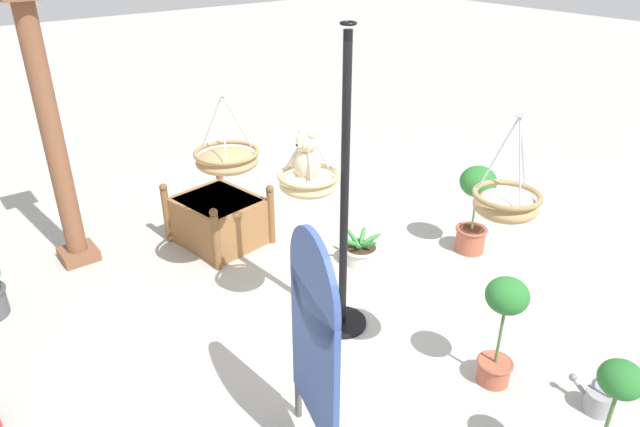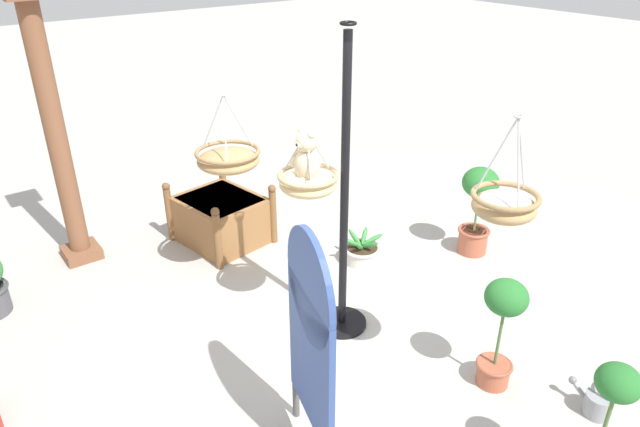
# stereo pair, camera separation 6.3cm
# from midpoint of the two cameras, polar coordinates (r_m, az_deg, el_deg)

# --- Properties ---
(ground_plane) EXTENTS (40.00, 40.00, 0.00)m
(ground_plane) POSITION_cam_midpoint_polar(r_m,az_deg,el_deg) (5.35, 0.32, -10.44)
(ground_plane) COLOR #ADAAA3
(display_pole_central) EXTENTS (0.44, 0.44, 2.63)m
(display_pole_central) POSITION_cam_midpoint_polar(r_m,az_deg,el_deg) (4.82, 1.98, -3.03)
(display_pole_central) COLOR black
(display_pole_central) RESTS_ON ground
(hanging_basket_with_teddy) EXTENTS (0.49, 0.49, 0.53)m
(hanging_basket_with_teddy) POSITION_cam_midpoint_polar(r_m,az_deg,el_deg) (4.52, -1.57, 3.15)
(hanging_basket_with_teddy) COLOR tan
(teddy_bear) EXTENTS (0.31, 0.27, 0.44)m
(teddy_bear) POSITION_cam_midpoint_polar(r_m,az_deg,el_deg) (4.44, -1.83, 5.34)
(teddy_bear) COLOR beige
(hanging_basket_left_high) EXTENTS (0.43, 0.43, 0.68)m
(hanging_basket_left_high) POSITION_cam_midpoint_polar(r_m,az_deg,el_deg) (3.79, 17.55, 0.99)
(hanging_basket_left_high) COLOR tan
(hanging_basket_right_low) EXTENTS (0.58, 0.58, 0.69)m
(hanging_basket_right_low) POSITION_cam_midpoint_polar(r_m,az_deg,el_deg) (5.18, -9.60, 5.34)
(hanging_basket_right_low) COLOR #A37F51
(greenhouse_pillar_right) EXTENTS (0.38, 0.38, 2.75)m
(greenhouse_pillar_right) POSITION_cam_midpoint_polar(r_m,az_deg,el_deg) (6.22, -25.23, 6.38)
(greenhouse_pillar_right) COLOR brown
(greenhouse_pillar_right) RESTS_ON ground
(wooden_planter_box) EXTENTS (1.09, 0.99, 0.71)m
(wooden_planter_box) POSITION_cam_midpoint_polar(r_m,az_deg,el_deg) (6.51, -10.29, -0.51)
(wooden_planter_box) COLOR olive
(wooden_planter_box) RESTS_ON ground
(potted_plant_flowering_red) EXTENTS (0.38, 0.38, 0.99)m
(potted_plant_flowering_red) POSITION_cam_midpoint_polar(r_m,az_deg,el_deg) (6.32, 14.90, 0.83)
(potted_plant_flowering_red) COLOR #AD563D
(potted_plant_flowering_red) RESTS_ON ground
(potted_plant_bushy_green) EXTENTS (0.32, 0.32, 0.95)m
(potted_plant_bushy_green) POSITION_cam_midpoint_polar(r_m,az_deg,el_deg) (4.58, 17.29, -10.46)
(potted_plant_bushy_green) COLOR #AD563D
(potted_plant_bushy_green) RESTS_ON ground
(potted_plant_trailing_ivy) EXTENTS (0.45, 0.45, 0.33)m
(potted_plant_trailing_ivy) POSITION_cam_midpoint_polar(r_m,az_deg,el_deg) (6.13, 3.74, -3.77)
(potted_plant_trailing_ivy) COLOR beige
(potted_plant_trailing_ivy) RESTS_ON ground
(display_sign_board) EXTENTS (0.72, 0.25, 1.72)m
(display_sign_board) POSITION_cam_midpoint_polar(r_m,az_deg,el_deg) (3.58, -1.14, -11.81)
(display_sign_board) COLOR #334C8C
(display_sign_board) RESTS_ON ground
(watering_can) EXTENTS (0.35, 0.20, 0.30)m
(watering_can) POSITION_cam_midpoint_polar(r_m,az_deg,el_deg) (4.89, 25.55, -16.36)
(watering_can) COLOR gray
(watering_can) RESTS_ON ground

